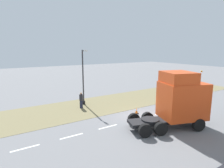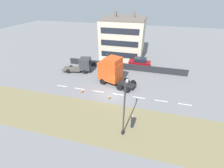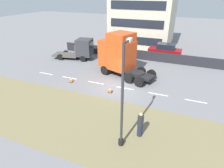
% 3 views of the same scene
% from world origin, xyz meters
% --- Properties ---
extents(ground_plane, '(120.00, 120.00, 0.00)m').
position_xyz_m(ground_plane, '(0.00, 0.00, 0.00)').
color(ground_plane, slate).
rests_on(ground_plane, ground).
extents(grass_verge, '(7.00, 44.00, 0.01)m').
position_xyz_m(grass_verge, '(-6.00, 0.00, 0.01)').
color(grass_verge, olive).
rests_on(grass_verge, ground).
extents(lane_markings, '(0.16, 21.00, 0.00)m').
position_xyz_m(lane_markings, '(0.00, -0.70, 0.00)').
color(lane_markings, white).
rests_on(lane_markings, ground).
extents(boundary_wall, '(0.25, 24.00, 1.25)m').
position_xyz_m(boundary_wall, '(9.00, 0.00, 0.63)').
color(boundary_wall, '#232328').
rests_on(boundary_wall, ground).
extents(building_block, '(9.79, 9.49, 9.77)m').
position_xyz_m(building_block, '(17.41, 1.93, 4.34)').
color(building_block, beige).
rests_on(building_block, ground).
extents(lorry_cab, '(4.44, 6.63, 4.79)m').
position_xyz_m(lorry_cab, '(3.11, 1.14, 2.33)').
color(lorry_cab, black).
rests_on(lorry_cab, ground).
extents(flatbed_truck, '(3.02, 5.79, 2.79)m').
position_xyz_m(flatbed_truck, '(6.00, 7.60, 1.46)').
color(flatbed_truck, '#333338').
rests_on(flatbed_truck, ground).
extents(parked_car, '(2.03, 4.41, 2.05)m').
position_xyz_m(parked_car, '(10.77, -2.88, 1.00)').
color(parked_car, maroon).
rests_on(parked_car, ground).
extents(lamp_post, '(1.29, 0.33, 6.37)m').
position_xyz_m(lamp_post, '(-7.12, -2.85, 2.91)').
color(lamp_post, black).
rests_on(lamp_post, ground).
extents(pedestrian, '(0.39, 0.39, 1.79)m').
position_xyz_m(pedestrian, '(-5.98, -3.70, 0.88)').
color(pedestrian, '#1E233D').
rests_on(pedestrian, ground).
extents(traffic_cone_lead, '(0.36, 0.36, 0.58)m').
position_xyz_m(traffic_cone_lead, '(-0.81, 4.92, 0.28)').
color(traffic_cone_lead, black).
rests_on(traffic_cone_lead, ground).
extents(traffic_cone_trailing, '(0.36, 0.36, 0.58)m').
position_xyz_m(traffic_cone_trailing, '(-1.31, 0.32, 0.28)').
color(traffic_cone_trailing, black).
rests_on(traffic_cone_trailing, ground).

